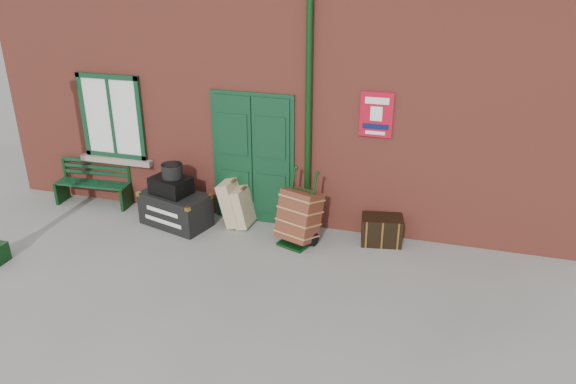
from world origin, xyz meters
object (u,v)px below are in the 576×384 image
at_px(porter_trolley, 299,216).
at_px(dark_trunk, 382,230).
at_px(bench, 94,182).
at_px(houdini_trunk, 176,209).

distance_m(porter_trolley, dark_trunk, 1.34).
bearing_deg(porter_trolley, dark_trunk, 35.13).
distance_m(bench, houdini_trunk, 1.88).
relative_size(bench, dark_trunk, 2.18).
distance_m(bench, dark_trunk, 5.30).
bearing_deg(bench, porter_trolley, -10.00).
height_order(porter_trolley, dark_trunk, porter_trolley).
bearing_deg(dark_trunk, porter_trolley, -174.38).
height_order(bench, houdini_trunk, bench).
bearing_deg(bench, houdini_trunk, -16.16).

